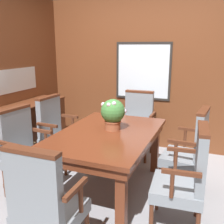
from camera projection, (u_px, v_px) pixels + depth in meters
ground_plane at (104, 192)px, 3.09m from camera, size 14.00×14.00×0.00m
wall_back at (144, 74)px, 4.32m from camera, size 7.20×0.08×2.45m
dining_table at (107, 140)px, 3.00m from camera, size 1.05×1.57×0.72m
chair_left_near at (24, 149)px, 3.00m from camera, size 0.50×0.56×1.01m
chair_right_far at (190, 149)px, 3.01m from camera, size 0.50×0.56×1.01m
chair_right_near at (187, 176)px, 2.37m from camera, size 0.50×0.56×1.01m
chair_head_near at (44, 203)px, 1.97m from camera, size 0.54×0.46×1.01m
chair_left_far at (56, 130)px, 3.67m from camera, size 0.48×0.55×1.01m
chair_head_far at (137, 122)px, 4.06m from camera, size 0.54×0.47×1.01m
potted_plant at (113, 113)px, 3.02m from camera, size 0.29×0.28×0.36m
sideboard_cabinet at (33, 129)px, 4.04m from camera, size 0.46×1.21×0.85m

